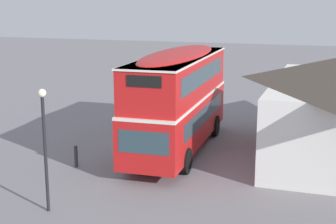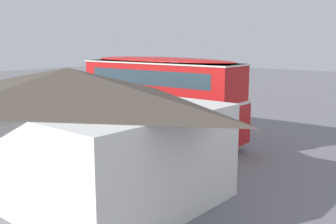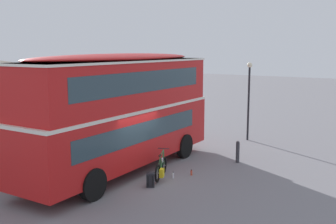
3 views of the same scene
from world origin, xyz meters
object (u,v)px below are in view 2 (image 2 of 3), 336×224
object	(u,v)px
touring_bicycle	(180,129)
water_bottle_red_squeeze	(176,129)
double_decker_bus	(160,95)
backpack_on_ground	(195,132)
street_lamp	(96,83)
water_bottle_clear_plastic	(180,131)
kerb_bollard	(153,116)

from	to	relation	value
touring_bicycle	water_bottle_red_squeeze	world-z (taller)	touring_bicycle
double_decker_bus	backpack_on_ground	xyz separation A→B (m)	(-0.94, -2.10, -2.35)
water_bottle_red_squeeze	street_lamp	bearing A→B (deg)	4.60
double_decker_bus	backpack_on_ground	world-z (taller)	double_decker_bus
water_bottle_clear_plastic	street_lamp	size ratio (longest dim) A/B	0.06
backpack_on_ground	street_lamp	world-z (taller)	street_lamp
double_decker_bus	street_lamp	distance (m)	8.40
touring_bicycle	water_bottle_red_squeeze	bearing A→B (deg)	-39.56
double_decker_bus	water_bottle_clear_plastic	distance (m)	3.40
double_decker_bus	touring_bicycle	world-z (taller)	double_decker_bus
touring_bicycle	kerb_bollard	size ratio (longest dim) A/B	1.71
backpack_on_ground	water_bottle_red_squeeze	distance (m)	2.07
double_decker_bus	street_lamp	xyz separation A→B (m)	(8.14, -2.09, 0.01)
double_decker_bus	street_lamp	size ratio (longest dim) A/B	2.37
double_decker_bus	street_lamp	world-z (taller)	double_decker_bus
touring_bicycle	street_lamp	world-z (taller)	street_lamp
double_decker_bus	kerb_bollard	world-z (taller)	double_decker_bus
kerb_bollard	water_bottle_clear_plastic	bearing A→B (deg)	160.51
water_bottle_clear_plastic	street_lamp	distance (m)	8.19
water_bottle_red_squeeze	touring_bicycle	bearing A→B (deg)	140.44
double_decker_bus	water_bottle_red_squeeze	distance (m)	3.82
backpack_on_ground	water_bottle_red_squeeze	world-z (taller)	backpack_on_ground
backpack_on_ground	water_bottle_clear_plastic	size ratio (longest dim) A/B	2.27
touring_bicycle	kerb_bollard	xyz separation A→B (m)	(3.66, -1.58, 0.13)
street_lamp	double_decker_bus	bearing A→B (deg)	165.56
double_decker_bus	touring_bicycle	xyz separation A→B (m)	(0.08, -1.87, -2.27)
water_bottle_red_squeeze	street_lamp	xyz separation A→B (m)	(7.09, 0.57, 2.55)
backpack_on_ground	water_bottle_red_squeeze	bearing A→B (deg)	-16.02
backpack_on_ground	kerb_bollard	distance (m)	4.87
street_lamp	water_bottle_clear_plastic	bearing A→B (deg)	-178.88
touring_bicycle	backpack_on_ground	bearing A→B (deg)	-167.23
double_decker_bus	backpack_on_ground	size ratio (longest dim) A/B	17.97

